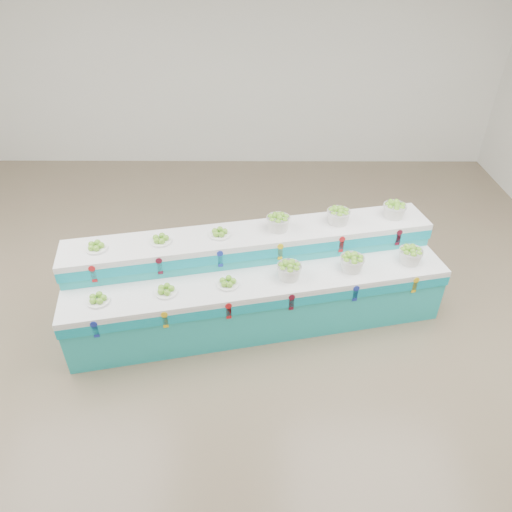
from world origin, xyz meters
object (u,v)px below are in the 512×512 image
display_stand (256,281)px  basket_lower_left (289,270)px  basket_upper_right (395,209)px  plate_upper_mid (161,239)px

display_stand → basket_lower_left: 0.52m
display_stand → basket_upper_right: 1.88m
plate_upper_mid → basket_upper_right: 2.78m
basket_lower_left → basket_upper_right: basket_upper_right is taller
display_stand → basket_upper_right: basket_upper_right is taller
basket_upper_right → display_stand: bearing=-159.4°
display_stand → plate_upper_mid: bearing=165.5°
basket_lower_left → plate_upper_mid: (-1.42, 0.24, 0.24)m
basket_lower_left → basket_upper_right: 1.56m
basket_lower_left → plate_upper_mid: bearing=170.4°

